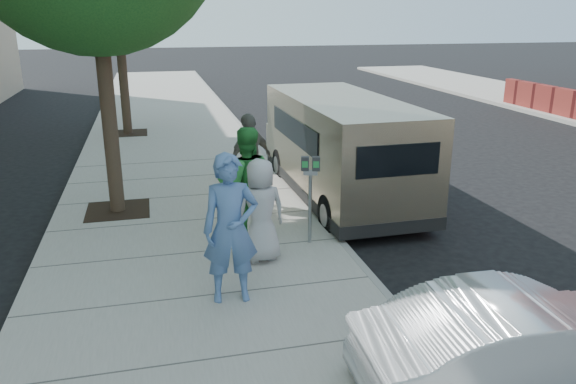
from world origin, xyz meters
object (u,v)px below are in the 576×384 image
object	(u,v)px
parking_meter	(310,181)
van	(340,146)
sedan	(526,347)
person_officer	(231,229)
person_gray_shirt	(261,211)
person_striped_polo	(250,159)
person_green_shirt	(246,183)

from	to	relation	value
parking_meter	van	distance (m)	2.95
sedan	person_officer	world-z (taller)	person_officer
van	sedan	distance (m)	6.78
van	person_gray_shirt	xyz separation A→B (m)	(-2.32, -3.08, -0.19)
person_striped_polo	sedan	bearing A→B (deg)	71.97
person_officer	person_green_shirt	world-z (taller)	person_officer
sedan	person_gray_shirt	distance (m)	4.21
person_officer	person_green_shirt	bearing A→B (deg)	78.59
parking_meter	person_gray_shirt	size ratio (longest dim) A/B	0.92
sedan	parking_meter	bearing A→B (deg)	17.22
person_officer	parking_meter	bearing A→B (deg)	49.78
person_officer	person_green_shirt	xyz separation A→B (m)	(0.56, 2.13, -0.05)
sedan	person_officer	distance (m)	3.71
van	person_officer	distance (m)	5.14
person_gray_shirt	person_officer	bearing A→B (deg)	50.69
sedan	person_gray_shirt	xyz separation A→B (m)	(-2.04, 3.66, 0.38)
person_green_shirt	person_officer	bearing A→B (deg)	74.57
parking_meter	person_officer	xyz separation A→B (m)	(-1.54, -1.62, -0.07)
van	person_striped_polo	size ratio (longest dim) A/B	3.21
sedan	person_officer	size ratio (longest dim) A/B	1.76
person_gray_shirt	person_striped_polo	world-z (taller)	person_striped_polo
person_striped_polo	parking_meter	bearing A→B (deg)	71.93
sedan	person_green_shirt	size ratio (longest dim) A/B	1.84
parking_meter	person_striped_polo	distance (m)	2.32
van	person_striped_polo	distance (m)	2.03
parking_meter	person_striped_polo	size ratio (longest dim) A/B	0.81
person_officer	person_gray_shirt	size ratio (longest dim) A/B	1.24
parking_meter	person_gray_shirt	bearing A→B (deg)	-135.46
person_officer	person_gray_shirt	bearing A→B (deg)	64.70
person_officer	person_striped_polo	distance (m)	3.98
sedan	person_green_shirt	bearing A→B (deg)	26.42
parking_meter	person_officer	size ratio (longest dim) A/B	0.74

